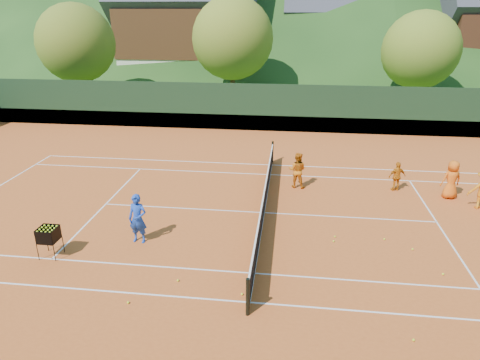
# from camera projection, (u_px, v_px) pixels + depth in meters

# --- Properties ---
(ground) EXTENTS (400.00, 400.00, 0.00)m
(ground) POSITION_uv_depth(u_px,v_px,m) (264.00, 213.00, 16.53)
(ground) COLOR #2D571B
(ground) RESTS_ON ground
(clay_court) EXTENTS (40.00, 24.00, 0.02)m
(clay_court) POSITION_uv_depth(u_px,v_px,m) (264.00, 213.00, 16.53)
(clay_court) COLOR #B8501D
(clay_court) RESTS_ON ground
(coach) EXTENTS (0.66, 0.46, 1.71)m
(coach) POSITION_uv_depth(u_px,v_px,m) (138.00, 219.00, 14.17)
(coach) COLOR #1B42B3
(coach) RESTS_ON clay_court
(student_a) EXTENTS (0.87, 0.74, 1.59)m
(student_a) POSITION_uv_depth(u_px,v_px,m) (297.00, 170.00, 18.62)
(student_a) COLOR orange
(student_a) RESTS_ON clay_court
(student_b) EXTENTS (0.82, 0.52, 1.29)m
(student_b) POSITION_uv_depth(u_px,v_px,m) (397.00, 176.00, 18.33)
(student_b) COLOR orange
(student_b) RESTS_ON clay_court
(student_c) EXTENTS (0.88, 0.67, 1.62)m
(student_c) POSITION_uv_depth(u_px,v_px,m) (451.00, 180.00, 17.54)
(student_c) COLOR orange
(student_c) RESTS_ON clay_court
(tennis_ball_1) EXTENTS (0.07, 0.07, 0.07)m
(tennis_ball_1) POSITION_uv_depth(u_px,v_px,m) (384.00, 239.00, 14.56)
(tennis_ball_1) COLOR #CCEB27
(tennis_ball_1) RESTS_ON clay_court
(tennis_ball_2) EXTENTS (0.07, 0.07, 0.07)m
(tennis_ball_2) POSITION_uv_depth(u_px,v_px,m) (242.00, 294.00, 11.75)
(tennis_ball_2) COLOR #CCEB27
(tennis_ball_2) RESTS_ON clay_court
(tennis_ball_3) EXTENTS (0.07, 0.07, 0.07)m
(tennis_ball_3) POSITION_uv_depth(u_px,v_px,m) (334.00, 241.00, 14.43)
(tennis_ball_3) COLOR #CCEB27
(tennis_ball_3) RESTS_ON clay_court
(tennis_ball_4) EXTENTS (0.07, 0.07, 0.07)m
(tennis_ball_4) POSITION_uv_depth(u_px,v_px,m) (335.00, 237.00, 14.72)
(tennis_ball_4) COLOR #CCEB27
(tennis_ball_4) RESTS_ON clay_court
(tennis_ball_5) EXTENTS (0.07, 0.07, 0.07)m
(tennis_ball_5) POSITION_uv_depth(u_px,v_px,m) (253.00, 261.00, 13.30)
(tennis_ball_5) COLOR #CCEB27
(tennis_ball_5) RESTS_ON clay_court
(tennis_ball_7) EXTENTS (0.07, 0.07, 0.07)m
(tennis_ball_7) POSITION_uv_depth(u_px,v_px,m) (414.00, 340.00, 10.12)
(tennis_ball_7) COLOR #CCEB27
(tennis_ball_7) RESTS_ON clay_court
(tennis_ball_9) EXTENTS (0.07, 0.07, 0.07)m
(tennis_ball_9) POSITION_uv_depth(u_px,v_px,m) (443.00, 274.00, 12.64)
(tennis_ball_9) COLOR #CCEB27
(tennis_ball_9) RESTS_ON clay_court
(tennis_ball_12) EXTENTS (0.07, 0.07, 0.07)m
(tennis_ball_12) POSITION_uv_depth(u_px,v_px,m) (128.00, 303.00, 11.41)
(tennis_ball_12) COLOR #CCEB27
(tennis_ball_12) RESTS_ON clay_court
(tennis_ball_15) EXTENTS (0.07, 0.07, 0.07)m
(tennis_ball_15) POSITION_uv_depth(u_px,v_px,m) (413.00, 249.00, 13.95)
(tennis_ball_15) COLOR #CCEB27
(tennis_ball_15) RESTS_ON clay_court
(tennis_ball_17) EXTENTS (0.07, 0.07, 0.07)m
(tennis_ball_17) POSITION_uv_depth(u_px,v_px,m) (178.00, 280.00, 12.34)
(tennis_ball_17) COLOR #CCEB27
(tennis_ball_17) RESTS_ON clay_court
(court_lines) EXTENTS (23.83, 11.03, 0.00)m
(court_lines) POSITION_uv_depth(u_px,v_px,m) (264.00, 213.00, 16.52)
(court_lines) COLOR white
(court_lines) RESTS_ON clay_court
(tennis_net) EXTENTS (0.10, 12.07, 1.10)m
(tennis_net) POSITION_uv_depth(u_px,v_px,m) (264.00, 201.00, 16.34)
(tennis_net) COLOR black
(tennis_net) RESTS_ON clay_court
(perimeter_fence) EXTENTS (40.40, 24.24, 3.00)m
(perimeter_fence) POSITION_uv_depth(u_px,v_px,m) (265.00, 183.00, 16.06)
(perimeter_fence) COLOR black
(perimeter_fence) RESTS_ON clay_court
(ball_hopper) EXTENTS (0.57, 0.57, 1.00)m
(ball_hopper) POSITION_uv_depth(u_px,v_px,m) (48.00, 235.00, 13.37)
(ball_hopper) COLOR black
(ball_hopper) RESTS_ON clay_court
(chalet_left) EXTENTS (13.80, 9.93, 12.92)m
(chalet_left) POSITION_uv_depth(u_px,v_px,m) (187.00, 27.00, 43.20)
(chalet_left) COLOR beige
(chalet_left) RESTS_ON ground
(chalet_mid) EXTENTS (12.65, 8.82, 11.45)m
(chalet_mid) POSITION_uv_depth(u_px,v_px,m) (344.00, 33.00, 45.31)
(chalet_mid) COLOR beige
(chalet_mid) RESTS_ON ground
(tree_a) EXTENTS (6.00, 6.00, 7.88)m
(tree_a) POSITION_uv_depth(u_px,v_px,m) (76.00, 43.00, 33.12)
(tree_a) COLOR #402819
(tree_a) RESTS_ON ground
(tree_b) EXTENTS (6.40, 6.40, 8.40)m
(tree_b) POSITION_uv_depth(u_px,v_px,m) (232.00, 38.00, 33.48)
(tree_b) COLOR #41281A
(tree_b) RESTS_ON ground
(tree_c) EXTENTS (5.60, 5.60, 7.35)m
(tree_c) POSITION_uv_depth(u_px,v_px,m) (420.00, 50.00, 31.21)
(tree_c) COLOR #3E2919
(tree_c) RESTS_ON ground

